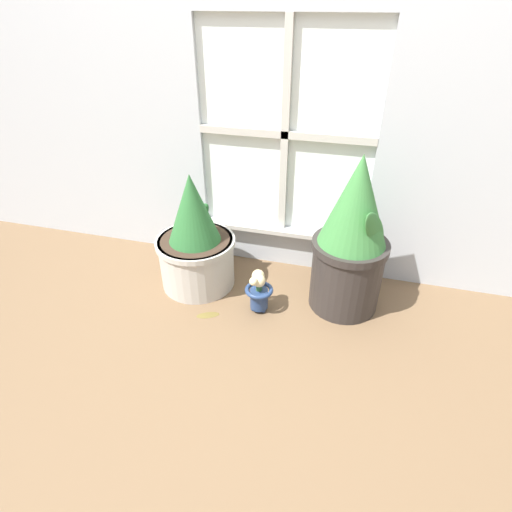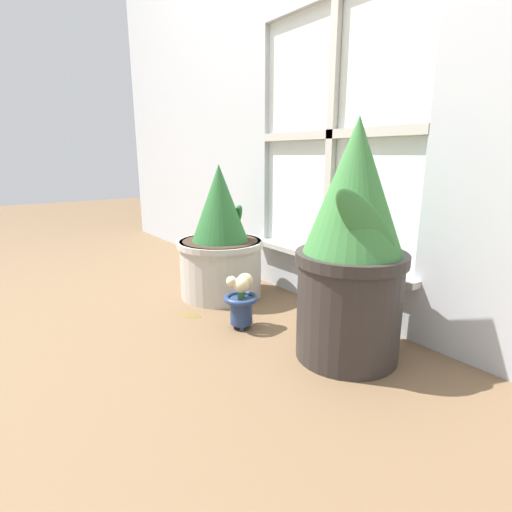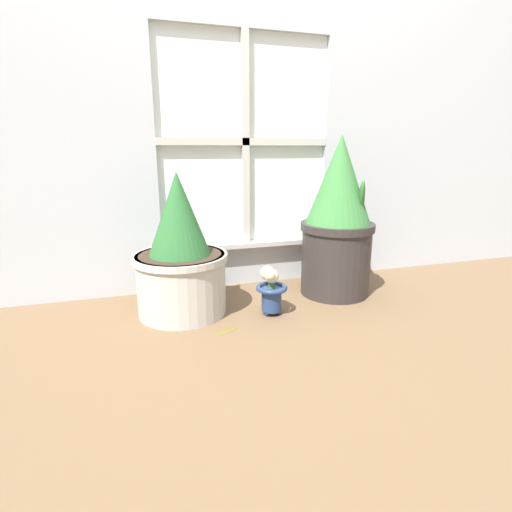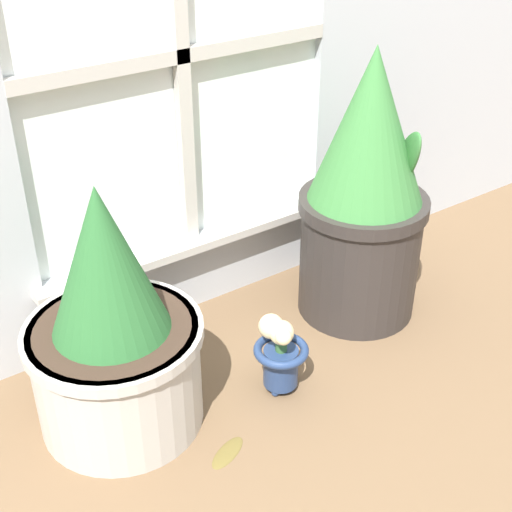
{
  "view_description": "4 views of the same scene",
  "coord_description": "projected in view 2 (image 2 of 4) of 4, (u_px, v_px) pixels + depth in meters",
  "views": [
    {
      "loc": [
        0.36,
        -1.32,
        1.29
      ],
      "look_at": [
        -0.05,
        0.21,
        0.26
      ],
      "focal_mm": 28.0,
      "sensor_mm": 36.0,
      "label": 1
    },
    {
      "loc": [
        1.18,
        -0.67,
        0.65
      ],
      "look_at": [
        -0.04,
        0.22,
        0.27
      ],
      "focal_mm": 28.0,
      "sensor_mm": 36.0,
      "label": 2
    },
    {
      "loc": [
        -0.55,
        -1.39,
        0.7
      ],
      "look_at": [
        -0.06,
        0.19,
        0.25
      ],
      "focal_mm": 28.0,
      "sensor_mm": 36.0,
      "label": 3
    },
    {
      "loc": [
        -0.83,
        -0.94,
        1.22
      ],
      "look_at": [
        -0.0,
        0.25,
        0.32
      ],
      "focal_mm": 50.0,
      "sensor_mm": 36.0,
      "label": 4
    }
  ],
  "objects": [
    {
      "name": "ground_plane",
      "position": [
        214.0,
        337.0,
        1.47
      ],
      "size": [
        10.0,
        10.0,
        0.0
      ],
      "primitive_type": "plane",
      "color": "brown"
    },
    {
      "name": "potted_plant_left",
      "position": [
        220.0,
        244.0,
        1.85
      ],
      "size": [
        0.4,
        0.4,
        0.61
      ],
      "color": "#B7B2A8",
      "rests_on": "ground_plane"
    },
    {
      "name": "potted_plant_right",
      "position": [
        352.0,
        249.0,
        1.24
      ],
      "size": [
        0.35,
        0.35,
        0.76
      ],
      "color": "#2D2826",
      "rests_on": "ground_plane"
    },
    {
      "name": "flower_vase",
      "position": [
        241.0,
        299.0,
        1.52
      ],
      "size": [
        0.14,
        0.14,
        0.21
      ],
      "color": "navy",
      "rests_on": "ground_plane"
    },
    {
      "name": "fallen_leaf",
      "position": [
        190.0,
        314.0,
        1.66
      ],
      "size": [
        0.12,
        0.09,
        0.01
      ],
      "color": "brown",
      "rests_on": "ground_plane"
    }
  ]
}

